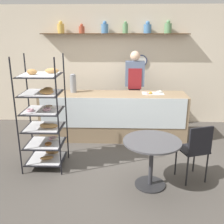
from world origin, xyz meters
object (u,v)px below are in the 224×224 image
at_px(pastry_rack, 44,117).
at_px(donut_tray_counter, 152,93).
at_px(cafe_chair, 196,147).
at_px(coffee_carafe, 73,83).
at_px(cafe_table, 152,152).
at_px(person_worker, 134,87).

relative_size(pastry_rack, donut_tray_counter, 4.25).
relative_size(cafe_chair, coffee_carafe, 2.34).
bearing_deg(coffee_carafe, donut_tray_counter, -2.64).
relative_size(pastry_rack, cafe_chair, 2.02).
bearing_deg(coffee_carafe, pastry_rack, -99.87).
height_order(cafe_table, coffee_carafe, coffee_carafe).
height_order(pastry_rack, coffee_carafe, pastry_rack).
distance_m(pastry_rack, cafe_table, 1.76).
distance_m(person_worker, donut_tray_counter, 0.61).
height_order(cafe_table, donut_tray_counter, donut_tray_counter).
bearing_deg(coffee_carafe, cafe_table, -52.87).
xyz_separation_m(person_worker, cafe_chair, (0.79, -2.18, -0.40)).
bearing_deg(cafe_table, donut_tray_counter, 83.90).
xyz_separation_m(cafe_chair, donut_tray_counter, (-0.46, 1.67, 0.40)).
bearing_deg(cafe_chair, cafe_table, -7.29).
bearing_deg(donut_tray_counter, pastry_rack, -145.30).
height_order(cafe_chair, coffee_carafe, coffee_carafe).
relative_size(cafe_table, donut_tray_counter, 1.90).
height_order(pastry_rack, person_worker, pastry_rack).
relative_size(person_worker, cafe_table, 2.15).
bearing_deg(cafe_chair, coffee_carafe, -58.29).
relative_size(cafe_table, cafe_chair, 0.90).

